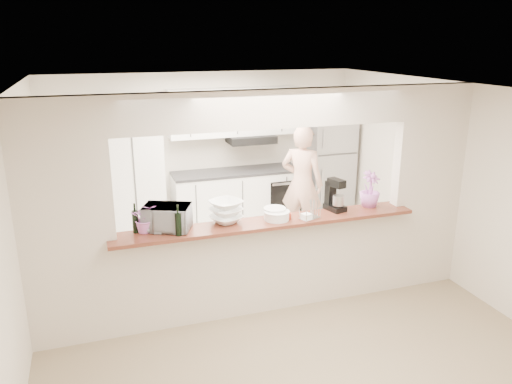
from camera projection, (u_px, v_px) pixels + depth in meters
name	position (u px, v px, depth m)	size (l,w,h in m)	color
floor	(266.00, 308.00, 5.79)	(6.00, 6.00, 0.00)	gray
tile_overlay	(230.00, 255.00, 7.19)	(5.00, 2.90, 0.01)	beige
partition	(267.00, 185.00, 5.35)	(5.00, 0.15, 2.50)	beige
bar_counter	(267.00, 263.00, 5.61)	(3.40, 0.38, 1.09)	beige
kitchen_cabinets	(198.00, 171.00, 7.91)	(3.15, 0.62, 2.25)	white
refrigerator	(327.00, 169.00, 8.56)	(0.75, 0.70, 1.70)	#A1A1A5
flower_left	(145.00, 218.00, 5.07)	(0.28, 0.24, 0.31)	#ED7DE3
wine_bottle_a	(135.00, 221.00, 5.07)	(0.06, 0.06, 0.31)	black
wine_bottle_b	(178.00, 224.00, 4.99)	(0.06, 0.06, 0.32)	black
toaster_oven	(167.00, 218.00, 5.14)	(0.47, 0.32, 0.26)	#B0AFB5
serving_bowls	(226.00, 212.00, 5.34)	(0.33, 0.33, 0.24)	white
plate_stack_a	(275.00, 213.00, 5.51)	(0.25, 0.25, 0.11)	white
plate_stack_b	(277.00, 215.00, 5.45)	(0.28, 0.28, 0.10)	white
red_bowl	(285.00, 216.00, 5.49)	(0.14, 0.14, 0.06)	maroon
tan_bowl	(273.00, 217.00, 5.45)	(0.16, 0.16, 0.08)	beige
utensil_caddy	(310.00, 211.00, 5.46)	(0.26, 0.20, 0.21)	silver
stand_mixer	(335.00, 196.00, 5.73)	(0.21, 0.28, 0.37)	black
flower_right	(370.00, 189.00, 5.84)	(0.24, 0.24, 0.42)	#CE6FCF
person	(302.00, 184.00, 7.51)	(0.65, 0.43, 1.78)	#D7A28B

